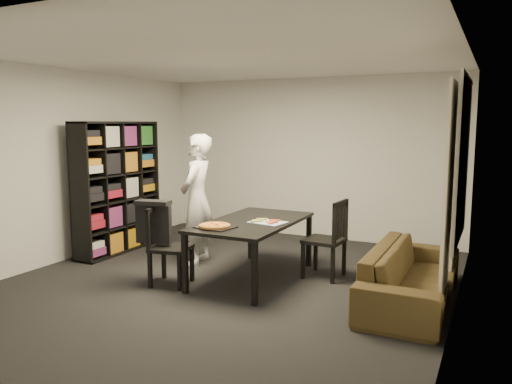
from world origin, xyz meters
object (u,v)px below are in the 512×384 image
at_px(bookshelf, 117,187).
at_px(chair_right, 331,234).
at_px(dining_table, 252,226).
at_px(chair_left, 164,240).
at_px(baking_tray, 215,227).
at_px(sofa, 411,275).
at_px(pepperoni_pizza, 215,226).
at_px(person, 197,200).

height_order(bookshelf, chair_right, bookshelf).
bearing_deg(dining_table, chair_left, -142.56).
xyz_separation_m(baking_tray, sofa, (2.06, 0.55, -0.43)).
height_order(chair_left, chair_right, chair_right).
xyz_separation_m(pepperoni_pizza, sofa, (2.06, 0.56, -0.45)).
distance_m(chair_right, person, 1.85).
bearing_deg(chair_right, pepperoni_pizza, -42.28).
xyz_separation_m(dining_table, baking_tray, (-0.19, -0.55, 0.07)).
bearing_deg(chair_right, chair_left, -53.41).
bearing_deg(baking_tray, chair_right, 43.18).
bearing_deg(baking_tray, dining_table, 70.79).
bearing_deg(pepperoni_pizza, person, 132.53).
bearing_deg(bookshelf, chair_right, 2.04).
bearing_deg(chair_left, dining_table, -63.83).
bearing_deg(bookshelf, pepperoni_pizza, -22.09).
height_order(chair_left, baking_tray, chair_left).
xyz_separation_m(chair_right, baking_tray, (-1.04, -0.98, 0.17)).
distance_m(bookshelf, chair_left, 1.85).
bearing_deg(sofa, dining_table, 90.00).
distance_m(dining_table, sofa, 1.90).
xyz_separation_m(chair_right, pepperoni_pizza, (-1.04, -0.99, 0.19)).
distance_m(dining_table, pepperoni_pizza, 0.60).
height_order(chair_right, pepperoni_pizza, chair_right).
bearing_deg(chair_left, sofa, -87.96).
xyz_separation_m(chair_left, pepperoni_pizza, (0.64, 0.08, 0.22)).
bearing_deg(baking_tray, chair_left, -171.74).
distance_m(chair_left, baking_tray, 0.68).
height_order(dining_table, person, person).
xyz_separation_m(dining_table, chair_left, (-0.83, -0.64, -0.13)).
distance_m(bookshelf, dining_table, 2.39).
xyz_separation_m(bookshelf, chair_left, (1.52, -0.96, -0.43)).
height_order(pepperoni_pizza, sofa, pepperoni_pizza).
xyz_separation_m(person, pepperoni_pizza, (0.77, -0.84, -0.13)).
bearing_deg(person, chair_left, -3.10).
bearing_deg(sofa, person, 84.38).
height_order(dining_table, pepperoni_pizza, pepperoni_pizza).
distance_m(person, pepperoni_pizza, 1.14).
bearing_deg(sofa, bookshelf, 85.69).
distance_m(dining_table, chair_right, 0.96).
bearing_deg(dining_table, chair_right, 26.91).
relative_size(dining_table, baking_tray, 4.29).
distance_m(baking_tray, sofa, 2.17).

